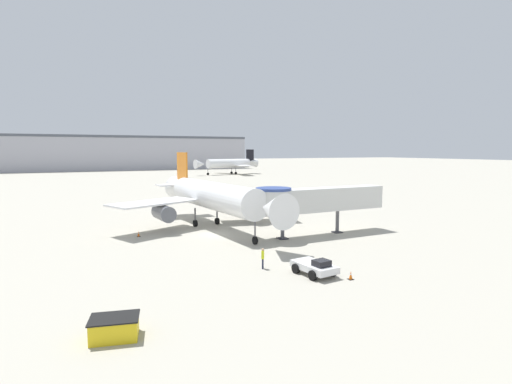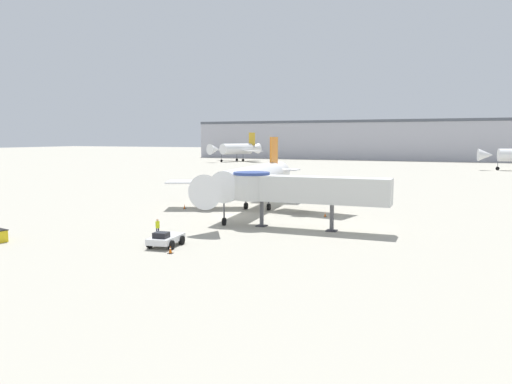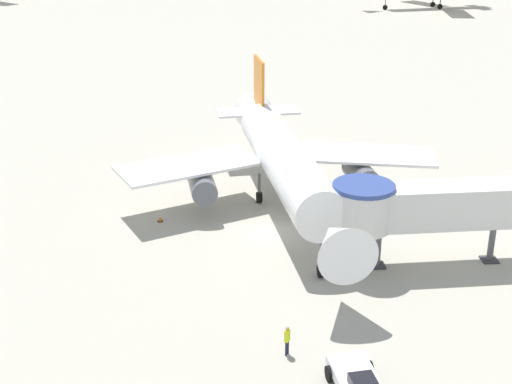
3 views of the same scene
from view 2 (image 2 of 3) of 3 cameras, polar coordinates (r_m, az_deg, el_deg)
ground_plane at (r=64.16m, az=-2.80°, el=-2.66°), size 800.00×800.00×0.00m
main_airplane at (r=66.58m, az=-0.35°, el=1.34°), size 26.62×30.75×10.03m
jet_bridge at (r=54.22m, az=4.76°, el=0.37°), size 17.43×4.10×6.07m
pushback_tug_white at (r=46.50m, az=-10.32°, el=-5.29°), size 2.82×4.21×1.46m
traffic_cone_starboard_wing at (r=63.25m, az=7.92°, el=-2.57°), size 0.38×0.38×0.63m
traffic_cone_apron_front at (r=43.72m, az=-9.76°, el=-6.52°), size 0.42×0.42×0.69m
traffic_cone_port_wing at (r=70.29m, az=-8.17°, el=-1.68°), size 0.40×0.40×0.66m
ground_crew_marshaller at (r=50.97m, az=-11.19°, el=-3.89°), size 0.37×0.41×1.84m
background_jet_gold_tail at (r=208.84m, az=-2.17°, el=4.95°), size 25.14×26.00×12.10m
terminal_building at (r=235.20m, az=13.75°, el=5.81°), size 172.74×20.81×17.82m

